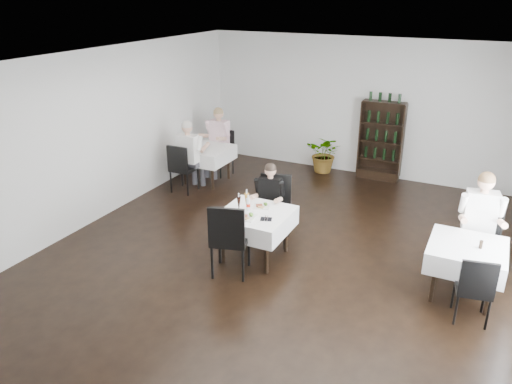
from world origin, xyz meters
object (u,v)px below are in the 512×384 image
wine_shelf (381,142)px  diner_main (269,196)px  main_table (255,221)px  potted_tree (325,154)px

wine_shelf → diner_main: bearing=-104.9°
wine_shelf → diner_main: wine_shelf is taller
wine_shelf → main_table: size_ratio=1.70×
main_table → potted_tree: (-0.30, 4.20, -0.18)m
potted_tree → wine_shelf: bearing=5.4°
diner_main → potted_tree: bearing=93.7°
wine_shelf → main_table: 4.41m
main_table → diner_main: size_ratio=0.78×
potted_tree → diner_main: bearing=-86.3°
wine_shelf → diner_main: (-0.98, -3.65, -0.08)m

